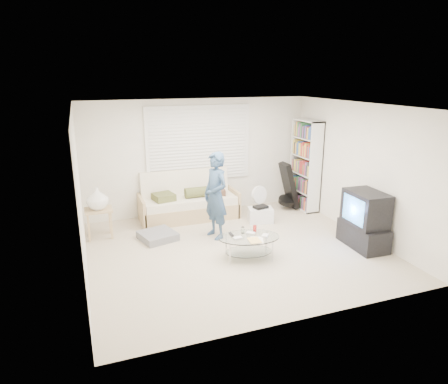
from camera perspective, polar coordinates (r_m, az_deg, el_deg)
name	(u,v)px	position (r m, az deg, el deg)	size (l,w,h in m)	color
ground	(236,249)	(7.16, 1.69, -8.19)	(5.00, 5.00, 0.00)	tan
room_shell	(227,154)	(7.08, 0.37, 5.43)	(5.02, 4.52, 2.51)	white
window_blinds	(199,143)	(8.71, -3.58, 6.94)	(2.32, 0.08, 1.62)	silver
futon_sofa	(189,203)	(8.60, -5.07, -1.58)	(2.08, 0.84, 1.01)	tan
grey_floor_pillow	(158,236)	(7.65, -9.45, -6.19)	(0.61, 0.61, 0.14)	slate
side_table	(97,200)	(7.77, -17.62, -1.16)	(0.50, 0.40, 0.99)	tan
bookshelf	(305,165)	(9.22, 11.56, 3.78)	(0.32, 0.86, 2.03)	white
guitar_case	(289,189)	(9.20, 9.21, 0.42)	(0.44, 0.40, 1.06)	black
floor_fan	(259,198)	(8.80, 5.01, -0.81)	(0.41, 0.27, 0.66)	white
storage_bin	(260,214)	(8.42, 5.23, -3.22)	(0.57, 0.46, 0.35)	white
tv_unit	(365,220)	(7.52, 19.44, -3.85)	(0.56, 0.96, 1.02)	black
coffee_table	(249,241)	(6.74, 3.62, -6.95)	(1.14, 0.84, 0.51)	silver
standing_person	(216,196)	(7.41, -1.20, -0.53)	(0.60, 0.39, 1.64)	navy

